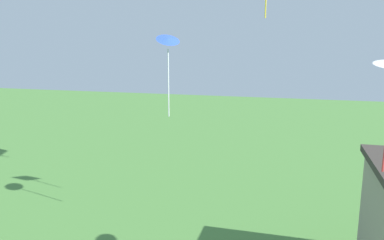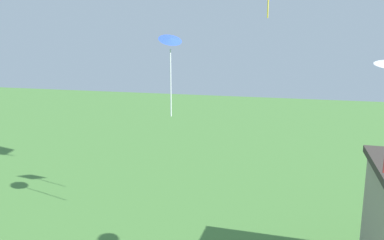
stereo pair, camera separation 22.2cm
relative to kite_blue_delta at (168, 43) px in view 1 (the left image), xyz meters
The scene contains 1 object.
kite_blue_delta is the anchor object (origin of this frame).
Camera 1 is at (2.90, -2.10, 8.49)m, focal length 35.00 mm.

